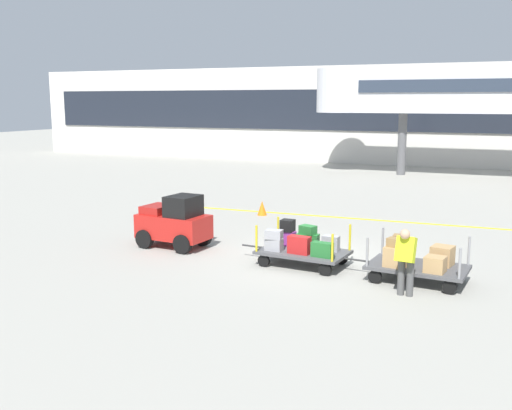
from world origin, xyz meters
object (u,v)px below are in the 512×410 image
Objects in this scene: baggage_cart_middle at (416,260)px; safety_cone_near at (262,208)px; baggage_cart_lead at (302,246)px; baggage_handler at (406,259)px; baggage_tug at (174,222)px.

baggage_cart_middle is 9.08m from safety_cone_near.
baggage_cart_lead reaches higher than baggage_cart_middle.
baggage_cart_middle is at bearing -4.93° from baggage_cart_lead.
baggage_cart_lead is at bearing 152.99° from baggage_handler.
baggage_cart_middle is 1.95× the size of baggage_handler.
baggage_cart_lead is 6.98m from safety_cone_near.
baggage_cart_middle is 1.28m from baggage_handler.
baggage_handler is (-0.06, -1.23, 0.34)m from baggage_cart_middle.
baggage_cart_lead reaches higher than safety_cone_near.
baggage_tug is at bearing -94.98° from safety_cone_near.
baggage_tug is at bearing 165.21° from baggage_handler.
baggage_tug reaches higher than safety_cone_near.
baggage_cart_lead is 3.30m from baggage_handler.
baggage_handler is 2.84× the size of safety_cone_near.
baggage_handler reaches higher than baggage_cart_lead.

